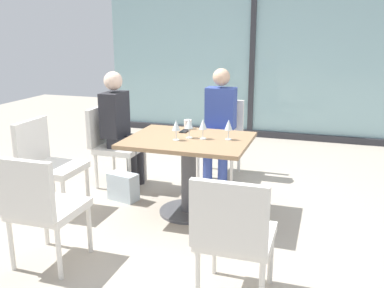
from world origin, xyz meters
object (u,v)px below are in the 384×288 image
object	(u,v)px
chair_front_right	(234,232)
handbag_0	(123,187)
chair_far_left	(112,141)
cell_phone_on_table	(185,131)
chair_near_window	(221,133)
wine_glass_2	(176,126)
chair_side_end	(47,160)
chair_front_left	(40,204)
dining_table_main	(189,159)
person_far_left	(120,124)
coffee_cup	(188,124)
person_near_window	(219,118)
wine_glass_3	(189,124)
wine_glass_1	(229,125)
wine_glass_0	(203,125)

from	to	relation	value
chair_front_right	handbag_0	world-z (taller)	chair_front_right
chair_far_left	cell_phone_on_table	size ratio (longest dim) A/B	6.04
chair_near_window	wine_glass_2	xyz separation A→B (m)	(-0.09, -1.34, 0.37)
chair_near_window	cell_phone_on_table	bearing A→B (deg)	-96.84
chair_side_end	chair_front_left	bearing A→B (deg)	-56.50
dining_table_main	chair_far_left	bearing A→B (deg)	154.98
chair_front_left	chair_front_right	bearing A→B (deg)	0.00
chair_front_left	person_far_left	size ratio (longest dim) A/B	0.69
coffee_cup	chair_front_left	bearing A→B (deg)	-109.49
chair_far_left	handbag_0	bearing A→B (deg)	-51.33
person_near_window	wine_glass_3	size ratio (longest dim) A/B	6.81
chair_far_left	person_far_left	distance (m)	0.23
cell_phone_on_table	wine_glass_1	bearing A→B (deg)	-20.21
chair_side_end	wine_glass_2	size ratio (longest dim) A/B	4.70
chair_far_left	person_far_left	bearing A→B (deg)	0.00
wine_glass_1	cell_phone_on_table	world-z (taller)	wine_glass_1
person_near_window	cell_phone_on_table	size ratio (longest dim) A/B	8.75
dining_table_main	handbag_0	bearing A→B (deg)	172.74
chair_front_left	chair_front_right	distance (m)	1.40
chair_side_end	wine_glass_3	size ratio (longest dim) A/B	4.70
chair_front_left	wine_glass_0	bearing A→B (deg)	56.79
chair_front_right	handbag_0	distance (m)	2.00
coffee_cup	wine_glass_0	bearing A→B (deg)	-53.11
chair_near_window	wine_glass_2	bearing A→B (deg)	-93.65
wine_glass_0	wine_glass_2	size ratio (longest dim) A/B	1.00
chair_far_left	coffee_cup	size ratio (longest dim) A/B	9.67
coffee_cup	wine_glass_2	bearing A→B (deg)	-84.61
wine_glass_2	coffee_cup	bearing A→B (deg)	95.39
wine_glass_0	wine_glass_2	distance (m)	0.25
person_far_left	handbag_0	size ratio (longest dim) A/B	4.20
wine_glass_0	handbag_0	xyz separation A→B (m)	(-0.86, 0.07, -0.72)
person_far_left	wine_glass_0	distance (m)	1.18
chair_front_left	coffee_cup	distance (m)	1.73
chair_near_window	wine_glass_2	world-z (taller)	wine_glass_2
handbag_0	chair_front_right	bearing A→B (deg)	-29.94
wine_glass_3	chair_near_window	bearing A→B (deg)	89.77
person_far_left	wine_glass_0	world-z (taller)	person_far_left
chair_side_end	wine_glass_0	world-z (taller)	wine_glass_0
chair_side_end	chair_front_right	world-z (taller)	same
dining_table_main	chair_near_window	size ratio (longest dim) A/B	1.27
chair_side_end	person_far_left	distance (m)	0.92
wine_glass_0	coffee_cup	size ratio (longest dim) A/B	2.06
dining_table_main	person_near_window	size ratio (longest dim) A/B	0.88
chair_far_left	wine_glass_1	xyz separation A→B (m)	(1.41, -0.43, 0.37)
chair_front_right	chair_side_end	bearing A→B (deg)	155.41
chair_front_left	person_far_left	xyz separation A→B (m)	(-0.24, 1.74, 0.20)
dining_table_main	coffee_cup	bearing A→B (deg)	109.49
chair_front_right	wine_glass_1	size ratio (longest dim) A/B	4.70
chair_near_window	person_near_window	size ratio (longest dim) A/B	0.69
wine_glass_1	cell_phone_on_table	distance (m)	0.52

